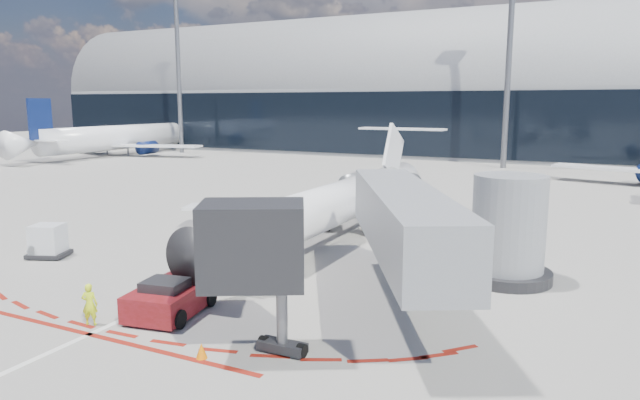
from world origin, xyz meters
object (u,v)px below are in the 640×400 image
at_px(regional_jet, 339,202).
at_px(pushback_tug, 170,298).
at_px(uld_container, 48,241).
at_px(ramp_worker, 90,304).

bearing_deg(regional_jet, pushback_tug, -92.78).
relative_size(regional_jet, pushback_tug, 4.62).
relative_size(regional_jet, uld_container, 11.39).
bearing_deg(pushback_tug, ramp_worker, -141.42).
height_order(pushback_tug, ramp_worker, ramp_worker).
xyz_separation_m(pushback_tug, ramp_worker, (-1.88, -2.10, 0.14)).
relative_size(regional_jet, ramp_worker, 16.75).
bearing_deg(regional_jet, uld_container, -138.20).
distance_m(pushback_tug, ramp_worker, 2.83).
height_order(regional_jet, ramp_worker, regional_jet).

